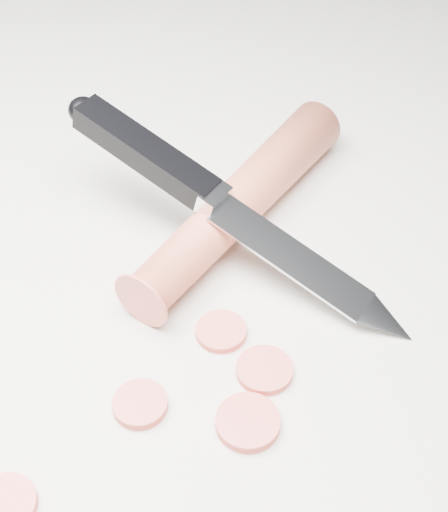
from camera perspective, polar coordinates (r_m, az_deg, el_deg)
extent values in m
plane|color=silver|center=(0.44, -4.98, -7.15)|extent=(2.40, 2.40, 0.00)
cylinder|color=#D35539|center=(0.50, 1.37, 4.43)|extent=(0.18, 0.19, 0.04)
cylinder|color=#EC5B4D|center=(0.42, 3.26, -9.09)|extent=(0.03, 0.03, 0.01)
cylinder|color=#EC5B4D|center=(0.40, -17.15, -18.45)|extent=(0.03, 0.03, 0.01)
cylinder|color=#EC5B4D|center=(0.40, 1.92, -13.15)|extent=(0.04, 0.04, 0.01)
cylinder|color=#EC5B4D|center=(0.41, -6.72, -11.69)|extent=(0.03, 0.03, 0.01)
cylinder|color=#EC5B4D|center=(0.44, -0.23, -6.05)|extent=(0.03, 0.03, 0.01)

